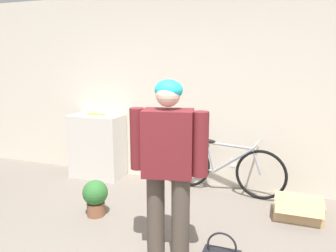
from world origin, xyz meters
The scene contains 7 objects.
wall_back centered at (0.00, 2.70, 1.30)m, with size 8.00×0.07×2.60m.
side_shelf centered at (-1.42, 2.44, 0.46)m, with size 0.77×0.42×0.93m.
person centered at (0.25, 0.89, 0.90)m, with size 0.69×0.34×1.56m.
bicycle centered at (0.44, 2.45, 0.35)m, with size 1.61×0.46×0.71m.
banana centered at (-1.41, 2.44, 0.95)m, with size 0.34×0.09×0.03m.
cardboard_box centered at (1.37, 2.01, 0.11)m, with size 0.51×0.42×0.29m.
potted_plant centered at (-0.77, 1.33, 0.23)m, with size 0.28×0.28×0.41m.
Camera 1 is at (1.13, -1.62, 1.72)m, focal length 35.00 mm.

